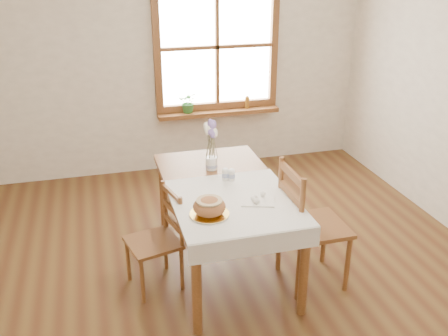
{
  "coord_description": "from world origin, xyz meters",
  "views": [
    {
      "loc": [
        -0.93,
        -3.15,
        2.45
      ],
      "look_at": [
        0.0,
        0.3,
        0.9
      ],
      "focal_mm": 40.0,
      "sensor_mm": 36.0,
      "label": 1
    }
  ],
  "objects_px": {
    "chair_right": "(315,224)",
    "dining_table": "(224,195)",
    "flower_vase": "(212,164)",
    "chair_left": "(153,241)",
    "bread_plate": "(209,214)"
  },
  "relations": [
    {
      "from": "chair_right",
      "to": "dining_table",
      "type": "bearing_deg",
      "value": 58.77
    },
    {
      "from": "chair_right",
      "to": "flower_vase",
      "type": "bearing_deg",
      "value": 42.74
    },
    {
      "from": "flower_vase",
      "to": "dining_table",
      "type": "bearing_deg",
      "value": -85.87
    },
    {
      "from": "dining_table",
      "to": "chair_left",
      "type": "relative_size",
      "value": 1.97
    },
    {
      "from": "chair_left",
      "to": "bread_plate",
      "type": "height_order",
      "value": "chair_left"
    },
    {
      "from": "chair_left",
      "to": "chair_right",
      "type": "distance_m",
      "value": 1.26
    },
    {
      "from": "dining_table",
      "to": "chair_left",
      "type": "distance_m",
      "value": 0.66
    },
    {
      "from": "dining_table",
      "to": "flower_vase",
      "type": "bearing_deg",
      "value": 94.13
    },
    {
      "from": "chair_left",
      "to": "bread_plate",
      "type": "distance_m",
      "value": 0.62
    },
    {
      "from": "bread_plate",
      "to": "flower_vase",
      "type": "xyz_separation_m",
      "value": [
        0.21,
        0.78,
        0.04
      ]
    },
    {
      "from": "dining_table",
      "to": "chair_right",
      "type": "relative_size",
      "value": 1.57
    },
    {
      "from": "chair_right",
      "to": "chair_left",
      "type": "bearing_deg",
      "value": 77.99
    },
    {
      "from": "bread_plate",
      "to": "flower_vase",
      "type": "bearing_deg",
      "value": 75.18
    },
    {
      "from": "chair_left",
      "to": "flower_vase",
      "type": "xyz_separation_m",
      "value": [
        0.58,
        0.44,
        0.4
      ]
    },
    {
      "from": "dining_table",
      "to": "bread_plate",
      "type": "distance_m",
      "value": 0.53
    }
  ]
}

